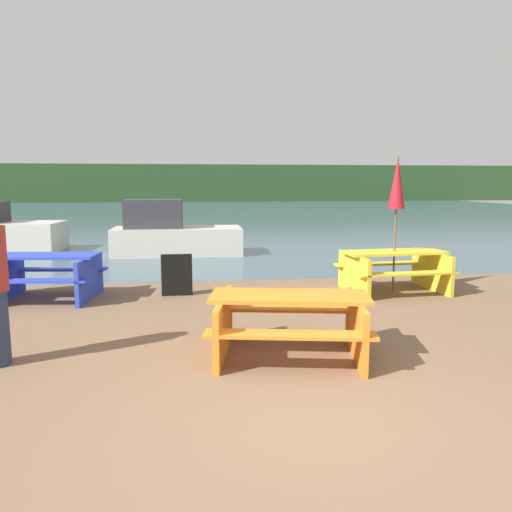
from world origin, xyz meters
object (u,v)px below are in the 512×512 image
(boat, at_px, (172,234))
(picnic_table_orange, at_px, (289,318))
(picnic_table_yellow, at_px, (394,267))
(picnic_table_blue, at_px, (47,272))
(signboard, at_px, (177,275))
(umbrella_crimson, at_px, (397,184))

(boat, bearing_deg, picnic_table_orange, -78.88)
(picnic_table_yellow, xyz_separation_m, picnic_table_blue, (-6.23, 0.21, 0.01))
(picnic_table_blue, distance_m, signboard, 2.23)
(picnic_table_orange, distance_m, signboard, 3.65)
(picnic_table_yellow, height_order, boat, boat)
(picnic_table_orange, bearing_deg, boat, 100.56)
(picnic_table_orange, xyz_separation_m, picnic_table_yellow, (2.63, 3.18, 0.02))
(picnic_table_yellow, height_order, umbrella_crimson, umbrella_crimson)
(boat, bearing_deg, umbrella_crimson, -51.86)
(umbrella_crimson, distance_m, boat, 7.11)
(boat, height_order, signboard, boat)
(picnic_table_yellow, distance_m, boat, 6.97)
(picnic_table_orange, relative_size, picnic_table_blue, 1.09)
(picnic_table_orange, relative_size, boat, 0.57)
(picnic_table_blue, xyz_separation_m, signboard, (2.23, -0.01, -0.10))
(picnic_table_yellow, bearing_deg, umbrella_crimson, 0.00)
(picnic_table_yellow, relative_size, picnic_table_blue, 1.03)
(picnic_table_orange, distance_m, boat, 8.85)
(picnic_table_orange, height_order, picnic_table_yellow, picnic_table_yellow)
(picnic_table_blue, bearing_deg, boat, 69.57)
(picnic_table_blue, relative_size, umbrella_crimson, 0.76)
(picnic_table_yellow, xyz_separation_m, boat, (-4.25, 5.52, 0.11))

